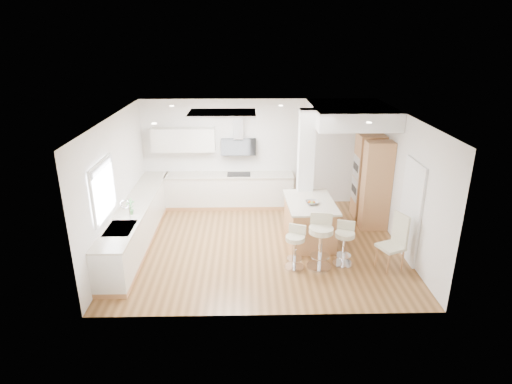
{
  "coord_description": "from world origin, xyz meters",
  "views": [
    {
      "loc": [
        -0.29,
        -8.38,
        4.37
      ],
      "look_at": [
        -0.09,
        0.4,
        1.08
      ],
      "focal_mm": 30.0,
      "sensor_mm": 36.0,
      "label": 1
    }
  ],
  "objects_px": {
    "bar_stool_b": "(321,239)",
    "dining_chair": "(396,239)",
    "peninsula": "(309,221)",
    "bar_stool_a": "(295,245)",
    "bar_stool_c": "(344,241)"
  },
  "relations": [
    {
      "from": "bar_stool_a",
      "to": "bar_stool_b",
      "type": "xyz_separation_m",
      "value": [
        0.49,
        0.01,
        0.13
      ]
    },
    {
      "from": "bar_stool_a",
      "to": "bar_stool_c",
      "type": "distance_m",
      "value": 0.99
    },
    {
      "from": "peninsula",
      "to": "bar_stool_b",
      "type": "height_order",
      "value": "bar_stool_b"
    },
    {
      "from": "peninsula",
      "to": "dining_chair",
      "type": "relative_size",
      "value": 1.4
    },
    {
      "from": "bar_stool_b",
      "to": "dining_chair",
      "type": "height_order",
      "value": "dining_chair"
    },
    {
      "from": "peninsula",
      "to": "bar_stool_a",
      "type": "relative_size",
      "value": 1.81
    },
    {
      "from": "dining_chair",
      "to": "bar_stool_b",
      "type": "bearing_deg",
      "value": 155.43
    },
    {
      "from": "bar_stool_b",
      "to": "dining_chair",
      "type": "distance_m",
      "value": 1.45
    },
    {
      "from": "bar_stool_b",
      "to": "dining_chair",
      "type": "xyz_separation_m",
      "value": [
        1.45,
        -0.04,
        -0.01
      ]
    },
    {
      "from": "peninsula",
      "to": "bar_stool_a",
      "type": "distance_m",
      "value": 1.23
    },
    {
      "from": "bar_stool_a",
      "to": "bar_stool_c",
      "type": "bearing_deg",
      "value": 28.7
    },
    {
      "from": "peninsula",
      "to": "bar_stool_b",
      "type": "xyz_separation_m",
      "value": [
        0.05,
        -1.14,
        0.14
      ]
    },
    {
      "from": "bar_stool_a",
      "to": "dining_chair",
      "type": "distance_m",
      "value": 1.95
    },
    {
      "from": "bar_stool_b",
      "to": "dining_chair",
      "type": "bearing_deg",
      "value": 6.17
    },
    {
      "from": "bar_stool_b",
      "to": "peninsula",
      "type": "bearing_deg",
      "value": 100.53
    }
  ]
}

